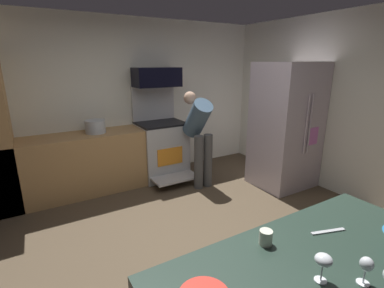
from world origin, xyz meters
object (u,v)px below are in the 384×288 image
at_px(oven_range, 161,148).
at_px(mug_coffee, 266,237).
at_px(wine_glass_far, 323,261).
at_px(stock_pot, 95,127).
at_px(refrigerator, 286,126).
at_px(person_cook, 199,132).
at_px(microwave, 157,77).
at_px(wine_glass_near, 366,266).

distance_m(oven_range, mug_coffee, 3.35).
bearing_deg(wine_glass_far, mug_coffee, 93.52).
height_order(mug_coffee, stock_pot, stock_pot).
bearing_deg(stock_pot, refrigerator, -26.60).
relative_size(refrigerator, person_cook, 1.30).
bearing_deg(stock_pot, mug_coffee, -85.84).
relative_size(microwave, stock_pot, 2.54).
relative_size(oven_range, stock_pot, 5.24).
bearing_deg(mug_coffee, refrigerator, 39.57).
distance_m(refrigerator, wine_glass_far, 3.26).
bearing_deg(wine_glass_far, oven_range, 77.52).
distance_m(microwave, stock_pot, 1.25).
bearing_deg(mug_coffee, microwave, 76.26).
bearing_deg(microwave, wine_glass_near, -99.48).
bearing_deg(oven_range, wine_glass_near, -99.72).
distance_m(refrigerator, stock_pot, 2.89).
height_order(oven_range, wine_glass_near, oven_range).
bearing_deg(oven_range, refrigerator, -39.78).
distance_m(refrigerator, wine_glass_near, 3.24).
height_order(wine_glass_near, stock_pot, stock_pot).
height_order(refrigerator, wine_glass_far, refrigerator).
bearing_deg(wine_glass_far, person_cook, 68.62).
relative_size(oven_range, mug_coffee, 17.30).
bearing_deg(microwave, refrigerator, -41.77).
bearing_deg(mug_coffee, person_cook, 65.71).
xyz_separation_m(wine_glass_near, mug_coffee, (-0.18, 0.46, -0.06)).
relative_size(person_cook, stock_pot, 5.05).
height_order(microwave, refrigerator, refrigerator).
bearing_deg(wine_glass_near, person_cook, 71.98).
relative_size(wine_glass_far, mug_coffee, 1.69).
bearing_deg(person_cook, wine_glass_far, -111.38).
height_order(wine_glass_near, wine_glass_far, wine_glass_far).
height_order(wine_glass_far, stock_pot, stock_pot).
xyz_separation_m(microwave, wine_glass_near, (-0.63, -3.78, -0.67)).
height_order(oven_range, refrigerator, refrigerator).
distance_m(wine_glass_far, stock_pot, 3.59).
xyz_separation_m(wine_glass_far, mug_coffee, (-0.02, 0.35, -0.07)).
height_order(microwave, person_cook, microwave).
relative_size(person_cook, wine_glass_far, 9.84).
height_order(microwave, mug_coffee, microwave).
relative_size(refrigerator, stock_pot, 6.58).
bearing_deg(stock_pot, person_cook, -23.69).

